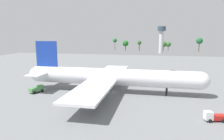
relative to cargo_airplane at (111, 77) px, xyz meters
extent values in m
plane|color=slate|center=(0.40, 0.00, -5.61)|extent=(261.56, 261.56, 0.00)
cylinder|color=silver|center=(0.40, 0.00, 0.11)|extent=(59.93, 5.97, 5.97)
sphere|color=silver|center=(30.37, 0.00, 0.11)|extent=(5.85, 5.85, 5.85)
sphere|color=silver|center=(-29.57, 0.00, 0.11)|extent=(5.07, 5.07, 5.07)
cube|color=#19389E|center=(-24.77, 0.00, 7.86)|extent=(8.39, 0.50, 9.55)
cube|color=silver|center=(-25.97, -4.77, 1.00)|extent=(5.39, 8.95, 0.36)
cube|color=silver|center=(-25.97, 4.77, 1.00)|extent=(5.39, 8.95, 0.36)
cube|color=silver|center=(-2.60, -15.33, -0.79)|extent=(10.19, 27.08, 0.70)
cube|color=silver|center=(-2.60, 15.33, -0.79)|extent=(10.19, 27.08, 0.70)
cylinder|color=gray|center=(-1.60, -11.27, -2.39)|extent=(4.77, 2.51, 2.51)
cylinder|color=gray|center=(-1.60, -21.29, -2.39)|extent=(4.77, 2.51, 2.51)
cylinder|color=gray|center=(-1.60, 11.27, -2.39)|extent=(4.77, 2.51, 2.51)
cylinder|color=gray|center=(-1.60, 21.29, -2.39)|extent=(4.77, 2.51, 2.51)
cylinder|color=black|center=(19.58, 0.00, -4.24)|extent=(0.70, 0.70, 2.73)
cylinder|color=black|center=(-2.60, -3.28, -4.24)|extent=(0.70, 0.70, 2.73)
cylinder|color=black|center=(-2.60, 3.28, -4.24)|extent=(0.70, 0.70, 2.73)
cube|color=#333338|center=(24.49, 37.91, -4.25)|extent=(2.63, 2.62, 1.94)
cube|color=white|center=(22.36, 39.29, -4.68)|extent=(3.69, 3.31, 1.09)
cylinder|color=black|center=(23.92, 37.05, -5.22)|extent=(0.80, 0.65, 0.77)
cylinder|color=black|center=(25.04, 38.79, -5.22)|extent=(0.80, 0.65, 0.77)
cylinder|color=black|center=(21.28, 38.76, -5.22)|extent=(0.80, 0.65, 0.77)
cylinder|color=black|center=(22.40, 40.50, -5.22)|extent=(0.80, 0.65, 0.77)
cube|color=silver|center=(28.44, -19.81, -4.14)|extent=(2.16, 2.17, 2.04)
cube|color=#B21E19|center=(30.93, -19.27, -4.59)|extent=(3.59, 2.48, 1.13)
cylinder|color=black|center=(28.29, -18.81, -5.16)|extent=(0.94, 0.46, 0.90)
cylinder|color=black|center=(28.71, -20.78, -5.16)|extent=(0.94, 0.46, 0.90)
cylinder|color=black|center=(31.38, -18.15, -5.16)|extent=(0.94, 0.46, 0.90)
cylinder|color=black|center=(31.80, -20.12, -5.16)|extent=(0.94, 0.46, 0.90)
cube|color=#4C8C4C|center=(-25.57, -4.41, -4.17)|extent=(2.69, 2.67, 1.85)
cube|color=#4C8C4C|center=(-26.65, -6.75, -4.40)|extent=(3.17, 3.72, 1.39)
cylinder|color=black|center=(-24.56, -4.86, -5.09)|extent=(0.68, 1.05, 1.03)
cylinder|color=black|center=(-26.57, -3.93, -5.09)|extent=(0.68, 1.05, 1.03)
cylinder|color=black|center=(-25.90, -7.76, -5.09)|extent=(0.68, 1.05, 1.03)
cylinder|color=black|center=(-27.91, -6.83, -5.09)|extent=(0.68, 1.05, 1.03)
cone|color=orange|center=(29.83, 0.68, -5.29)|extent=(0.45, 0.45, 0.64)
cone|color=orange|center=(-29.03, 1.51, -5.27)|extent=(0.47, 0.47, 0.67)
cylinder|color=silver|center=(21.09, 154.55, 6.10)|extent=(4.49, 4.49, 23.42)
cylinder|color=#334756|center=(21.09, 154.55, 20.16)|extent=(8.54, 8.54, 4.71)
cylinder|color=#51381E|center=(-33.81, 182.02, -0.21)|extent=(0.54, 0.54, 10.79)
sphere|color=#1F6A32|center=(-33.81, 182.02, 6.69)|extent=(5.00, 5.00, 5.00)
cylinder|color=#51381E|center=(-20.61, 182.02, -2.33)|extent=(0.85, 0.85, 6.56)
sphere|color=#1E6520|center=(-20.61, 182.02, 3.12)|extent=(7.24, 7.24, 7.24)
cylinder|color=#51381E|center=(-3.71, 182.02, -1.44)|extent=(0.90, 0.90, 8.33)
sphere|color=#2F5B2A|center=(-3.71, 182.02, 4.20)|extent=(4.92, 4.92, 4.92)
cylinder|color=#51381E|center=(24.60, 182.02, -2.50)|extent=(0.66, 0.66, 6.21)
sphere|color=#366527|center=(24.60, 182.02, 2.73)|extent=(7.08, 7.08, 7.08)
cylinder|color=#51381E|center=(30.18, 182.02, -2.42)|extent=(0.51, 0.51, 6.37)
sphere|color=#346734|center=(30.18, 182.02, 2.57)|extent=(6.03, 6.03, 6.03)
cylinder|color=#51381E|center=(64.24, 182.02, -0.43)|extent=(0.80, 0.80, 10.36)
sphere|color=#216236|center=(64.24, 182.02, 6.93)|extent=(7.26, 7.26, 7.26)
camera|label=1|loc=(15.22, -71.17, 15.57)|focal=33.25mm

